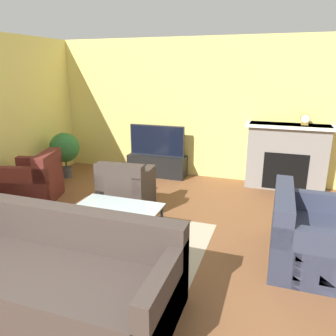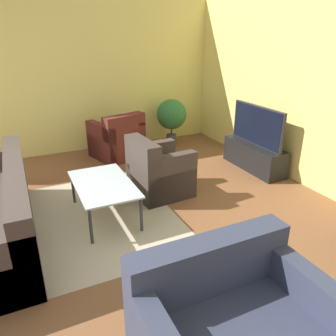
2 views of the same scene
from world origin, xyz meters
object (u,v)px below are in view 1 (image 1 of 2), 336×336
Objects in this scene: couch_loveseat at (311,239)px; coffee_table at (117,210)px; tv at (157,141)px; mantel_clock at (305,119)px; armchair_by_window at (35,182)px; couch_sectional at (55,275)px; potted_plant at (65,148)px; armchair_accent at (126,192)px.

couch_loveseat is 1.11× the size of coffee_table.
tv is 5.72× the size of mantel_clock.
couch_loveseat is at bearing 67.05° from armchair_by_window.
armchair_by_window is 4.72m from mantel_clock.
potted_plant is at bearing 123.85° from couch_sectional.
tv is at bearing 125.73° from armchair_by_window.
mantel_clock is (4.42, 0.75, 0.69)m from potted_plant.
tv reaches higher than potted_plant.
mantel_clock reaches higher than armchair_accent.
tv reaches higher than couch_sectional.
armchair_accent is at bearing 76.63° from armchair_by_window.
couch_sectional is 1.95× the size of couch_loveseat.
potted_plant is (-1.71, -0.68, -0.14)m from tv.
mantel_clock reaches higher than potted_plant.
couch_sectional is 1.27m from coffee_table.
tv is at bearing 49.10° from couch_loveseat.
tv is 1.85m from potted_plant.
armchair_accent is 0.90× the size of potted_plant.
mantel_clock is (4.19, 1.93, 0.99)m from armchair_by_window.
armchair_by_window is 1.16× the size of armchair_accent.
mantel_clock is (2.27, 2.69, 0.89)m from coffee_table.
couch_sectional is 2.59× the size of potted_plant.
tv is 1.04× the size of coffee_table.
tv is 1.85m from armchair_accent.
mantel_clock is at bearing 60.12° from couch_sectional.
coffee_table is (0.27, -0.83, 0.10)m from armchair_accent.
armchair_by_window reaches higher than coffee_table.
armchair_by_window and armchair_accent have the same top height.
couch_sectional is 2.76m from couch_loveseat.
armchair_accent is (0.17, -1.79, -0.43)m from tv.
mantel_clock reaches higher than couch_loveseat.
potted_plant is at bearing -34.97° from armchair_accent.
tv is 1.39× the size of armchair_accent.
couch_sectional is 11.84× the size of mantel_clock.
armchair_by_window is at bearing -155.19° from mantel_clock.
armchair_accent reaches higher than coffee_table.
couch_loveseat is (2.32, 1.50, 0.01)m from couch_sectional.
armchair_by_window is 4.77× the size of mantel_clock.
coffee_table is 2.91m from potted_plant.
couch_sectional is (0.44, -3.89, -0.45)m from tv.
couch_loveseat is 4.26m from armchair_by_window.
mantel_clock is at bearing 49.90° from coffee_table.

